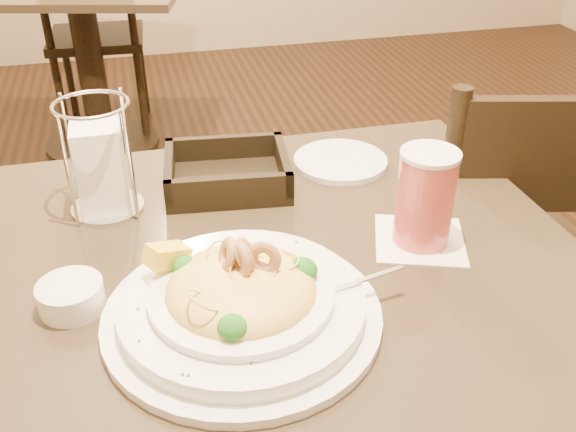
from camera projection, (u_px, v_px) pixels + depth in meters
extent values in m
cube|color=#473A28|center=(291.00, 278.00, 0.94)|extent=(0.90, 0.90, 0.03)
cylinder|color=black|center=(103.00, 143.00, 3.03)|extent=(0.52, 0.52, 0.03)
cylinder|color=black|center=(91.00, 68.00, 2.83)|extent=(0.12, 0.12, 0.70)
cube|color=black|center=(492.00, 256.00, 1.49)|extent=(0.51, 0.51, 0.04)
cylinder|color=black|center=(525.00, 288.00, 1.77)|extent=(0.04, 0.04, 0.43)
cylinder|color=black|center=(395.00, 288.00, 1.77)|extent=(0.04, 0.04, 0.43)
cylinder|color=black|center=(575.00, 385.00, 1.47)|extent=(0.04, 0.04, 0.43)
cylinder|color=black|center=(418.00, 386.00, 1.46)|extent=(0.04, 0.04, 0.43)
cylinder|color=black|center=(446.00, 204.00, 1.21)|extent=(0.04, 0.04, 0.46)
cube|color=black|center=(552.00, 156.00, 1.16)|extent=(0.36, 0.12, 0.22)
cube|color=black|center=(97.00, 38.00, 2.98)|extent=(0.44, 0.44, 0.04)
cylinder|color=black|center=(142.00, 72.00, 3.28)|extent=(0.04, 0.04, 0.43)
cylinder|color=black|center=(69.00, 76.00, 3.23)|extent=(0.04, 0.04, 0.43)
cylinder|color=black|center=(142.00, 97.00, 2.98)|extent=(0.04, 0.04, 0.43)
cylinder|color=black|center=(62.00, 102.00, 2.93)|extent=(0.04, 0.04, 0.43)
cylinder|color=white|center=(242.00, 315.00, 0.83)|extent=(0.36, 0.36, 0.01)
cylinder|color=white|center=(242.00, 304.00, 0.82)|extent=(0.32, 0.32, 0.02)
cylinder|color=white|center=(241.00, 294.00, 0.82)|extent=(0.24, 0.24, 0.01)
ellipsoid|color=#E9C455|center=(241.00, 289.00, 0.81)|extent=(0.19, 0.19, 0.07)
cube|color=yellow|center=(167.00, 255.00, 0.85)|extent=(0.07, 0.06, 0.04)
cube|color=silver|center=(358.00, 282.00, 0.84)|extent=(0.14, 0.03, 0.01)
cube|color=silver|center=(304.00, 287.00, 0.82)|extent=(0.04, 0.03, 0.00)
torus|color=#E9C455|center=(256.00, 258.00, 0.84)|extent=(0.06, 0.04, 0.05)
torus|color=#E9C455|center=(258.00, 278.00, 0.80)|extent=(0.04, 0.04, 0.02)
torus|color=#E9C455|center=(222.00, 255.00, 0.82)|extent=(0.05, 0.04, 0.03)
torus|color=#E9C455|center=(252.00, 268.00, 0.82)|extent=(0.06, 0.06, 0.02)
torus|color=#E9C455|center=(249.00, 264.00, 0.81)|extent=(0.06, 0.06, 0.01)
torus|color=#E9C455|center=(282.00, 262.00, 0.82)|extent=(0.06, 0.06, 0.01)
torus|color=#E9C455|center=(237.00, 259.00, 0.82)|extent=(0.06, 0.06, 0.02)
torus|color=#E9C455|center=(203.00, 300.00, 0.75)|extent=(0.05, 0.06, 0.04)
torus|color=#E9C455|center=(211.00, 281.00, 0.80)|extent=(0.05, 0.05, 0.02)
torus|color=#E9C455|center=(234.00, 267.00, 0.84)|extent=(0.06, 0.06, 0.03)
torus|color=#E9C455|center=(216.00, 290.00, 0.80)|extent=(0.05, 0.05, 0.01)
torus|color=#E9C455|center=(233.00, 263.00, 0.81)|extent=(0.04, 0.04, 0.02)
torus|color=#E9C455|center=(260.00, 275.00, 0.80)|extent=(0.06, 0.07, 0.04)
torus|color=#E9C455|center=(233.00, 268.00, 0.81)|extent=(0.04, 0.05, 0.04)
torus|color=#E9C455|center=(257.00, 276.00, 0.79)|extent=(0.04, 0.04, 0.02)
torus|color=#E9C455|center=(239.00, 282.00, 0.81)|extent=(0.04, 0.04, 0.01)
torus|color=#E9C455|center=(293.00, 284.00, 0.80)|extent=(0.04, 0.04, 0.01)
torus|color=#E9C455|center=(248.00, 272.00, 0.79)|extent=(0.06, 0.06, 0.03)
torus|color=tan|center=(243.00, 257.00, 0.80)|extent=(0.03, 0.05, 0.05)
torus|color=tan|center=(245.00, 255.00, 0.80)|extent=(0.05, 0.05, 0.05)
torus|color=tan|center=(264.00, 259.00, 0.79)|extent=(0.05, 0.04, 0.05)
torus|color=tan|center=(227.00, 255.00, 0.80)|extent=(0.03, 0.05, 0.05)
torus|color=tan|center=(240.00, 261.00, 0.79)|extent=(0.03, 0.05, 0.05)
ellipsoid|color=#175313|center=(302.00, 270.00, 0.83)|extent=(0.04, 0.04, 0.03)
ellipsoid|color=#175313|center=(185.00, 267.00, 0.84)|extent=(0.04, 0.04, 0.03)
ellipsoid|color=#175313|center=(233.00, 327.00, 0.74)|extent=(0.04, 0.04, 0.03)
cube|color=#266619|center=(222.00, 240.00, 0.93)|extent=(0.00, 0.00, 0.00)
cube|color=#266619|center=(182.00, 374.00, 0.70)|extent=(0.00, 0.00, 0.00)
cube|color=#266619|center=(251.00, 363.00, 0.72)|extent=(0.00, 0.00, 0.00)
cube|color=#266619|center=(296.00, 249.00, 0.91)|extent=(0.00, 0.00, 0.00)
cube|color=#266619|center=(139.00, 341.00, 0.75)|extent=(0.00, 0.00, 0.00)
cube|color=#266619|center=(138.00, 309.00, 0.80)|extent=(0.00, 0.00, 0.00)
cube|color=#266619|center=(296.00, 242.00, 0.92)|extent=(0.00, 0.00, 0.00)
cube|color=#266619|center=(188.00, 375.00, 0.70)|extent=(0.00, 0.00, 0.00)
cube|color=#266619|center=(329.00, 275.00, 0.86)|extent=(0.00, 0.00, 0.00)
cube|color=#266619|center=(220.00, 242.00, 0.92)|extent=(0.00, 0.00, 0.00)
cube|color=white|center=(420.00, 240.00, 0.99)|extent=(0.17, 0.17, 0.00)
cylinder|color=#D6534B|center=(425.00, 198.00, 0.95)|extent=(0.09, 0.09, 0.15)
cylinder|color=white|center=(431.00, 154.00, 0.91)|extent=(0.09, 0.09, 0.01)
cube|color=black|center=(228.00, 182.00, 1.14)|extent=(0.23, 0.20, 0.02)
cube|color=black|center=(283.00, 163.00, 1.13)|extent=(0.03, 0.18, 0.04)
cube|color=black|center=(169.00, 170.00, 1.11)|extent=(0.03, 0.18, 0.04)
cube|color=black|center=(225.00, 147.00, 1.19)|extent=(0.21, 0.04, 0.04)
cube|color=black|center=(230.00, 189.00, 1.05)|extent=(0.21, 0.04, 0.04)
cylinder|color=silver|center=(108.00, 207.00, 1.07)|extent=(0.12, 0.12, 0.01)
torus|color=silver|center=(90.00, 104.00, 0.98)|extent=(0.12, 0.12, 0.01)
cube|color=white|center=(101.00, 167.00, 1.03)|extent=(0.08, 0.08, 0.14)
cylinder|color=silver|center=(68.00, 173.00, 0.98)|extent=(0.01, 0.01, 0.19)
cylinder|color=silver|center=(130.00, 166.00, 0.99)|extent=(0.01, 0.01, 0.19)
cylinder|color=silver|center=(70.00, 147.00, 1.05)|extent=(0.01, 0.01, 0.19)
cylinder|color=silver|center=(128.00, 141.00, 1.07)|extent=(0.01, 0.01, 0.19)
cylinder|color=white|center=(340.00, 161.00, 1.21)|extent=(0.18, 0.18, 0.01)
cylinder|color=white|center=(71.00, 296.00, 0.85)|extent=(0.11, 0.11, 0.04)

